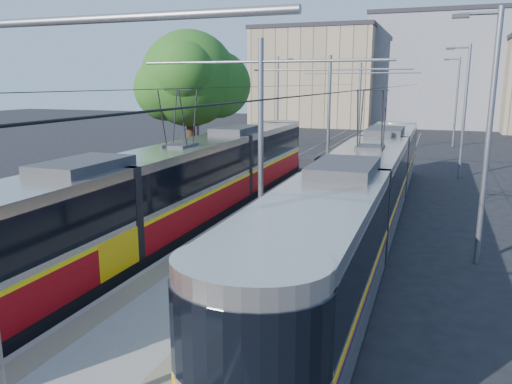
% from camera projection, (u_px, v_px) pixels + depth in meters
% --- Properties ---
extents(ground, '(160.00, 160.00, 0.00)m').
position_uv_depth(ground, '(146.00, 339.00, 11.50)').
color(ground, black).
rests_on(ground, ground).
extents(platform, '(4.00, 50.00, 0.30)m').
position_uv_depth(platform, '(315.00, 188.00, 27.08)').
color(platform, gray).
rests_on(platform, ground).
extents(tactile_strip_left, '(0.70, 50.00, 0.01)m').
position_uv_depth(tactile_strip_left, '(290.00, 184.00, 27.53)').
color(tactile_strip_left, gray).
rests_on(tactile_strip_left, platform).
extents(tactile_strip_right, '(0.70, 50.00, 0.01)m').
position_uv_depth(tactile_strip_right, '(342.00, 187.00, 26.57)').
color(tactile_strip_right, gray).
rests_on(tactile_strip_right, platform).
extents(rails, '(8.71, 70.00, 0.03)m').
position_uv_depth(rails, '(315.00, 191.00, 27.11)').
color(rails, gray).
rests_on(rails, ground).
extents(tram_left, '(2.43, 29.32, 5.50)m').
position_uv_depth(tram_left, '(181.00, 186.00, 20.15)').
color(tram_left, black).
rests_on(tram_left, ground).
extents(tram_right, '(2.43, 28.43, 5.50)m').
position_uv_depth(tram_right, '(368.00, 185.00, 19.55)').
color(tram_right, black).
rests_on(tram_right, ground).
extents(catenary, '(9.20, 70.00, 7.00)m').
position_uv_depth(catenary, '(304.00, 110.00, 23.53)').
color(catenary, slate).
rests_on(catenary, platform).
extents(street_lamps, '(15.18, 38.22, 8.00)m').
position_uv_depth(street_lamps, '(332.00, 110.00, 29.89)').
color(street_lamps, slate).
rests_on(street_lamps, ground).
extents(shelter, '(0.69, 1.10, 2.43)m').
position_uv_depth(shelter, '(309.00, 183.00, 21.27)').
color(shelter, black).
rests_on(shelter, platform).
extents(tree, '(5.99, 5.54, 8.70)m').
position_uv_depth(tree, '(197.00, 81.00, 28.54)').
color(tree, '#382314').
rests_on(tree, ground).
extents(building_left, '(16.32, 12.24, 13.03)m').
position_uv_depth(building_left, '(317.00, 77.00, 68.52)').
color(building_left, tan).
rests_on(building_left, ground).
extents(building_centre, '(18.36, 14.28, 14.57)m').
position_uv_depth(building_centre, '(441.00, 71.00, 66.74)').
color(building_centre, gray).
rests_on(building_centre, ground).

